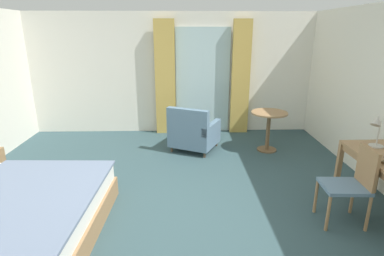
% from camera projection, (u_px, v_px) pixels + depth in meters
% --- Properties ---
extents(ground, '(6.56, 7.31, 0.10)m').
position_uv_depth(ground, '(164.00, 220.00, 3.71)').
color(ground, '#334C51').
extents(wall_back, '(6.16, 0.12, 2.51)m').
position_uv_depth(wall_back, '(172.00, 74.00, 6.55)').
color(wall_back, white).
rests_on(wall_back, ground).
extents(balcony_glass_door, '(1.14, 0.02, 2.21)m').
position_uv_depth(balcony_glass_door, '(203.00, 81.00, 6.53)').
color(balcony_glass_door, silver).
rests_on(balcony_glass_door, ground).
extents(curtain_panel_left, '(0.42, 0.10, 2.36)m').
position_uv_depth(curtain_panel_left, '(165.00, 79.00, 6.39)').
color(curtain_panel_left, tan).
rests_on(curtain_panel_left, ground).
extents(curtain_panel_right, '(0.38, 0.10, 2.36)m').
position_uv_depth(curtain_panel_right, '(241.00, 78.00, 6.44)').
color(curtain_panel_right, tan).
rests_on(curtain_panel_right, ground).
extents(desk_chair, '(0.50, 0.42, 0.92)m').
position_uv_depth(desk_chair, '(352.00, 182.00, 3.45)').
color(desk_chair, slate).
rests_on(desk_chair, ground).
extents(desk_lamp, '(0.28, 0.26, 0.46)m').
position_uv_depth(desk_lamp, '(377.00, 127.00, 3.66)').
color(desk_lamp, '#B7B2A8').
rests_on(desk_lamp, writing_desk).
extents(armchair_by_window, '(1.01, 0.99, 0.84)m').
position_uv_depth(armchair_by_window, '(193.00, 133.00, 5.66)').
color(armchair_by_window, slate).
rests_on(armchair_by_window, ground).
extents(round_cafe_table, '(0.65, 0.65, 0.74)m').
position_uv_depth(round_cafe_table, '(269.00, 122.00, 5.58)').
color(round_cafe_table, '#9E754C').
rests_on(round_cafe_table, ground).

